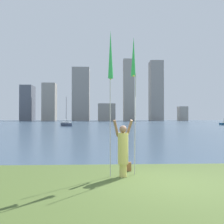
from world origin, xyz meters
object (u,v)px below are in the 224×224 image
Objects in this scene: sailboat_3 at (66,123)px; person at (123,149)px; kite_flag_right at (134,60)px; sailboat_0 at (66,124)px; bag at (128,167)px; kite_flag_left at (111,58)px.

person is at bearing -80.21° from sailboat_3.
sailboat_0 is at bearing 100.90° from kite_flag_right.
bag is at bearing 83.36° from person.
sailboat_0 is 12.46m from sailboat_3.
kite_flag_left is at bearing -142.70° from kite_flag_right.
kite_flag_left is at bearing -123.60° from bag.
person is 1.13m from bag.
bag is (0.24, 0.83, -0.73)m from person.
sailboat_0 is at bearing 99.68° from kite_flag_left.
bag is 53.34m from sailboat_3.
sailboat_0 reaches higher than sailboat_3.
bag is 40.89m from sailboat_0.
sailboat_3 is at bearing 99.35° from kite_flag_left.
sailboat_0 is (-7.80, 40.52, -3.40)m from kite_flag_right.
kite_flag_right is at bearing -65.97° from bag.
sailboat_0 is (-7.41, 41.00, -0.52)m from person.
bag is (0.63, 0.95, -3.55)m from kite_flag_left.
person is 0.51× the size of sailboat_3.
sailboat_0 is (-7.01, 41.12, -3.34)m from kite_flag_left.
kite_flag_left reaches higher than person.
kite_flag_right reaches higher than sailboat_3.
sailboat_3 is (-8.80, 53.45, -3.34)m from kite_flag_left.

